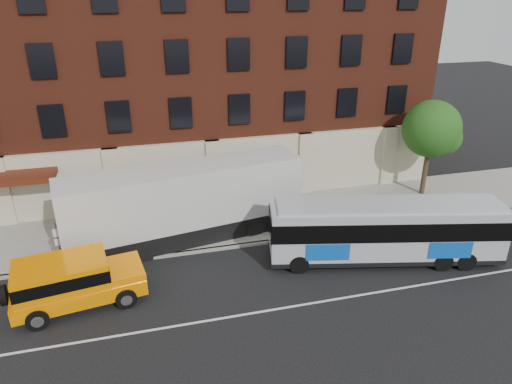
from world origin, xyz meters
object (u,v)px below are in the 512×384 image
object	(u,v)px
street_tree	(432,131)
shipping_container	(186,205)
sign_pole	(59,243)
city_bus	(386,229)
yellow_suv	(71,280)

from	to	relation	value
street_tree	shipping_container	distance (m)	16.06
sign_pole	street_tree	size ratio (longest dim) A/B	0.40
sign_pole	shipping_container	distance (m)	6.44
sign_pole	street_tree	xyz separation A→B (m)	(22.04, 3.34, 2.96)
sign_pole	city_bus	distance (m)	15.89
city_bus	shipping_container	size ratio (longest dim) A/B	0.91
sign_pole	yellow_suv	world-z (taller)	sign_pole
city_bus	yellow_suv	world-z (taller)	city_bus
yellow_suv	sign_pole	bearing A→B (deg)	105.20
shipping_container	street_tree	bearing A→B (deg)	7.17
sign_pole	yellow_suv	size ratio (longest dim) A/B	0.42
street_tree	shipping_container	world-z (taller)	street_tree
shipping_container	city_bus	bearing A→B (deg)	-25.85
city_bus	shipping_container	distance (m)	10.34
city_bus	yellow_suv	distance (m)	14.74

